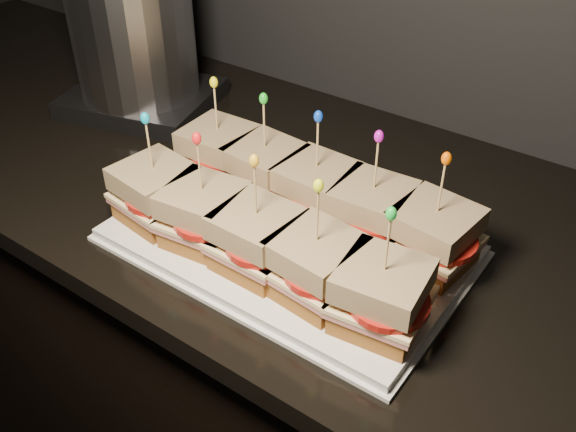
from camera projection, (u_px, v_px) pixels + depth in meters
The scene contains 77 objects.
cabinet at pixel (334, 410), 1.23m from camera, with size 2.47×0.62×0.87m, color black.
granite_slab at pixel (347, 222), 0.96m from camera, with size 2.51×0.66×0.03m, color black.
platter at pixel (288, 243), 0.88m from camera, with size 0.46×0.29×0.02m, color white.
platter_rim at pixel (288, 246), 0.88m from camera, with size 0.48×0.30×0.01m, color white.
sandwich_0_bread_bot at pixel (220, 168), 0.99m from camera, with size 0.09×0.09×0.03m, color #5B3812.
sandwich_0_ham at pixel (219, 159), 0.98m from camera, with size 0.10×0.10×0.01m, color #C65E5D.
sandwich_0_cheese at pixel (219, 155), 0.98m from camera, with size 0.10×0.10×0.01m, color #FFE09B.
sandwich_0_tomato at pixel (222, 155), 0.97m from camera, with size 0.09×0.09×0.01m, color red.
sandwich_0_bread_top at pixel (218, 139), 0.96m from camera, with size 0.10×0.10×0.03m, color #522B0B.
sandwich_0_pick at pixel (216, 111), 0.94m from camera, with size 0.00×0.00×0.09m, color tan.
sandwich_0_frill at pixel (214, 82), 0.91m from camera, with size 0.01×0.01×0.02m, color yellow.
sandwich_1_bread_bot at pixel (266, 187), 0.95m from camera, with size 0.09×0.09×0.03m, color #5B3812.
sandwich_1_ham at pixel (265, 177), 0.94m from camera, with size 0.10×0.10×0.01m, color #C65E5D.
sandwich_1_cheese at pixel (265, 173), 0.94m from camera, with size 0.10×0.10×0.01m, color #FFE09B.
sandwich_1_tomato at pixel (269, 173), 0.92m from camera, with size 0.09×0.09×0.01m, color red.
sandwich_1_bread_top at pixel (265, 156), 0.92m from camera, with size 0.10×0.10×0.03m, color #522B0B.
sandwich_1_pick at pixel (264, 128), 0.89m from camera, with size 0.00×0.00×0.09m, color tan.
sandwich_1_frill at pixel (263, 99), 0.87m from camera, with size 0.01×0.01×0.02m, color green.
sandwich_2_bread_bot at pixel (315, 207), 0.91m from camera, with size 0.09×0.09×0.03m, color #5B3812.
sandwich_2_ham at pixel (316, 197), 0.90m from camera, with size 0.10×0.10×0.01m, color #C65E5D.
sandwich_2_cheese at pixel (316, 193), 0.90m from camera, with size 0.10×0.10×0.01m, color #FFE09B.
sandwich_2_tomato at pixel (321, 193), 0.88m from camera, with size 0.09×0.09×0.01m, color red.
sandwich_2_bread_top at pixel (316, 176), 0.88m from camera, with size 0.10×0.10×0.03m, color #522B0B.
sandwich_2_pick at pixel (317, 147), 0.85m from camera, with size 0.00×0.00×0.09m, color tan.
sandwich_2_frill at pixel (318, 116), 0.83m from camera, with size 0.01×0.01×0.02m, color blue.
sandwich_3_bread_bot at pixel (370, 229), 0.87m from camera, with size 0.09×0.09×0.03m, color #5B3812.
sandwich_3_ham at pixel (371, 219), 0.86m from camera, with size 0.10×0.10×0.01m, color #C65E5D.
sandwich_3_cheese at pixel (371, 215), 0.85m from camera, with size 0.10×0.10×0.01m, color #FFE09B.
sandwich_3_tomato at pixel (378, 216), 0.84m from camera, with size 0.09×0.09×0.01m, color red.
sandwich_3_bread_top at pixel (373, 198), 0.84m from camera, with size 0.10×0.10×0.03m, color #522B0B.
sandwich_3_pick at pixel (376, 168), 0.81m from camera, with size 0.00×0.00×0.09m, color tan.
sandwich_3_frill at pixel (379, 136), 0.78m from camera, with size 0.01×0.01×0.02m, color #C30FB9.
sandwich_4_bread_bot at pixel (430, 254), 0.83m from camera, with size 0.09×0.09×0.03m, color #5B3812.
sandwich_4_ham at pixel (432, 243), 0.82m from camera, with size 0.10×0.10×0.01m, color #C65E5D.
sandwich_4_cheese at pixel (433, 239), 0.81m from camera, with size 0.10×0.10×0.01m, color #FFE09B.
sandwich_4_tomato at pixel (440, 240), 0.80m from camera, with size 0.09×0.09×0.01m, color red.
sandwich_4_bread_top at pixel (436, 221), 0.80m from camera, with size 0.10×0.10×0.03m, color #522B0B.
sandwich_4_pick at pixel (441, 191), 0.77m from camera, with size 0.00×0.00×0.09m, color tan.
sandwich_4_frill at pixel (446, 158), 0.74m from camera, with size 0.01×0.01×0.02m, color #F45A01.
sandwich_5_bread_bot at pixel (158, 209), 0.91m from camera, with size 0.09×0.09×0.03m, color #5B3812.
sandwich_5_ham at pixel (157, 199), 0.90m from camera, with size 0.10×0.10×0.01m, color #C65E5D.
sandwich_5_cheese at pixel (156, 195), 0.89m from camera, with size 0.10×0.10×0.01m, color #FFE09B.
sandwich_5_tomato at pixel (159, 195), 0.88m from camera, with size 0.09×0.09×0.01m, color red.
sandwich_5_bread_top at pixel (154, 178), 0.88m from camera, with size 0.10×0.10×0.03m, color #522B0B.
sandwich_5_pick at pixel (149, 149), 0.85m from camera, with size 0.00×0.00×0.09m, color tan.
sandwich_5_frill at pixel (145, 118), 0.82m from camera, with size 0.01×0.01×0.02m, color #0C91B5.
sandwich_6_bread_bot at pixel (206, 231), 0.86m from camera, with size 0.09×0.09×0.03m, color #5B3812.
sandwich_6_ham at pixel (205, 221), 0.85m from camera, with size 0.10×0.10×0.01m, color #C65E5D.
sandwich_6_cheese at pixel (204, 217), 0.85m from camera, with size 0.10×0.10×0.01m, color #FFE09B.
sandwich_6_tomato at pixel (208, 218), 0.84m from camera, with size 0.09×0.09×0.01m, color red.
sandwich_6_bread_top at pixel (203, 200), 0.83m from camera, with size 0.10×0.10×0.03m, color #522B0B.
sandwich_6_pick at pixel (200, 170), 0.81m from camera, with size 0.00×0.00×0.09m, color tan.
sandwich_6_frill at pixel (197, 138), 0.78m from camera, with size 0.01×0.01×0.02m, color red.
sandwich_7_bread_bot at pixel (258, 256), 0.82m from camera, with size 0.09×0.09×0.03m, color #5B3812.
sandwich_7_ham at pixel (257, 246), 0.81m from camera, with size 0.10×0.10×0.01m, color #C65E5D.
sandwich_7_cheese at pixel (257, 242), 0.81m from camera, with size 0.10×0.10×0.01m, color #FFE09B.
sandwich_7_tomato at pixel (262, 243), 0.79m from camera, with size 0.09×0.09×0.01m, color red.
sandwich_7_bread_top at pixel (256, 224), 0.79m from camera, with size 0.10×0.10×0.03m, color #522B0B.
sandwich_7_pick at pixel (255, 193), 0.76m from camera, with size 0.00×0.00×0.09m, color tan.
sandwich_7_frill at pixel (254, 161), 0.74m from camera, with size 0.01×0.01×0.02m, color yellow.
sandwich_8_bread_bot at pixel (315, 284), 0.78m from camera, with size 0.09×0.09×0.03m, color #5B3812.
sandwich_8_ham at pixel (316, 273), 0.77m from camera, with size 0.10×0.10×0.01m, color #C65E5D.
sandwich_8_cheese at pixel (316, 269), 0.77m from camera, with size 0.10×0.10×0.01m, color #FFE09B.
sandwich_8_tomato at pixel (322, 271), 0.75m from camera, with size 0.09×0.09×0.01m, color red.
sandwich_8_bread_top at pixel (316, 250), 0.75m from camera, with size 0.10×0.10×0.03m, color #522B0B.
sandwich_8_pick at pixel (317, 219), 0.72m from camera, with size 0.00×0.00×0.09m, color tan.
sandwich_8_frill at pixel (319, 186), 0.70m from camera, with size 0.01×0.01×0.02m, color #E4F217.
sandwich_9_bread_bot at pixel (379, 314), 0.74m from camera, with size 0.09×0.09×0.03m, color #5B3812.
sandwich_9_ham at pixel (381, 303), 0.73m from camera, with size 0.10×0.10×0.01m, color #C65E5D.
sandwich_9_cheese at pixel (381, 299), 0.73m from camera, with size 0.10×0.10×0.01m, color #FFE09B.
sandwich_9_tomato at pixel (389, 301), 0.71m from camera, with size 0.09×0.09×0.01m, color red.
sandwich_9_bread_top at pixel (383, 280), 0.71m from camera, with size 0.10×0.10×0.03m, color #522B0B.
sandwich_9_pick at pixel (387, 248), 0.68m from camera, with size 0.00×0.00×0.09m, color tan.
sandwich_9_frill at pixel (391, 214), 0.65m from camera, with size 0.01×0.01×0.02m, color green.
appliance_base at pixel (143, 98), 1.22m from camera, with size 0.26×0.22×0.03m, color #262628.
appliance_body at pixel (131, 16), 1.13m from camera, with size 0.22×0.22×0.28m, color silver.
appliance at pixel (131, 19), 1.13m from camera, with size 0.26×0.22×0.34m, color silver, non-canonical shape.
Camera 1 is at (0.30, 1.00, 1.46)m, focal length 40.00 mm.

